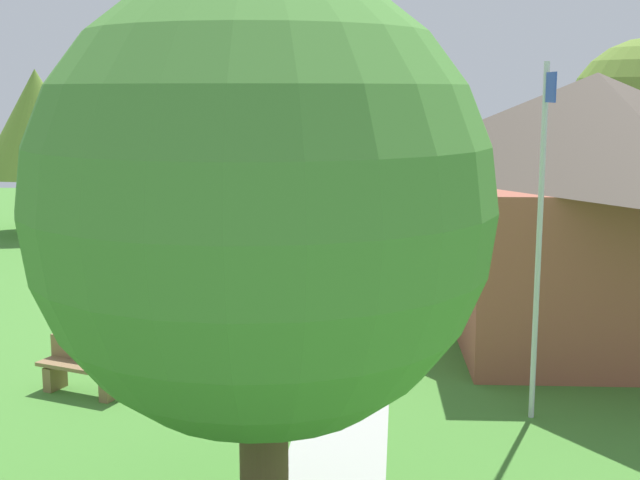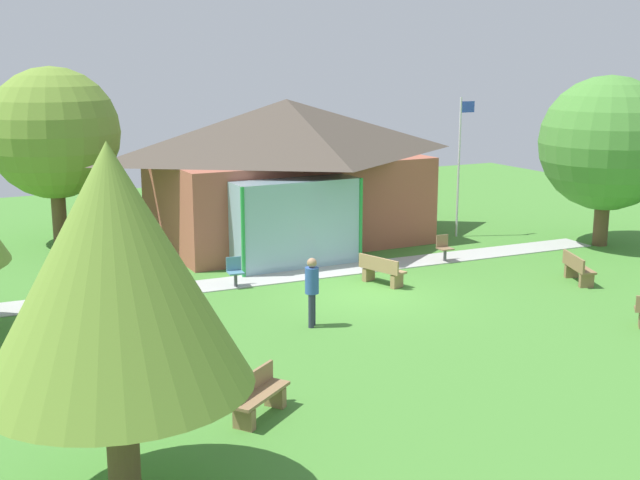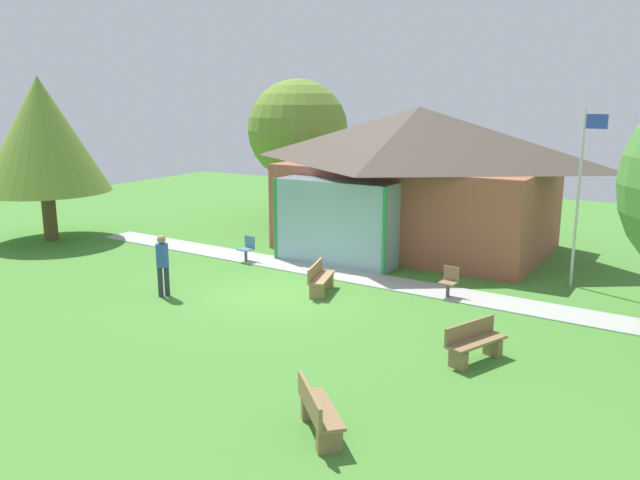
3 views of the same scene
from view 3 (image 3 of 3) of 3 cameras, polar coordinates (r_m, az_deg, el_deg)
The scene contains 12 objects.
ground_plane at distance 18.20m, azimuth -3.56°, elevation -4.80°, with size 44.00×44.00×0.00m, color #478433.
pavilion at distance 23.43m, azimuth 8.34°, elevation 5.64°, with size 10.01×7.60×5.08m.
footpath at distance 20.35m, azimuth 0.73°, elevation -2.84°, with size 20.20×1.30×0.03m, color #ADADA8.
flagpole at distance 19.75m, azimuth 22.03°, elevation 4.13°, with size 0.64×0.08×5.11m.
bench_front_right at distance 10.87m, azimuth -0.20°, elevation -15.00°, with size 1.37×1.37×0.84m.
bench_rear_near_path at distance 18.18m, azimuth -0.00°, elevation -3.47°, with size 0.86×1.56×0.84m.
bench_mid_right at distance 13.98m, azimuth 13.51°, elevation -8.87°, with size 0.96×1.56×0.84m.
patio_chair_lawn_spare at distance 18.10m, azimuth 11.35°, elevation -3.75°, with size 0.46×0.46×0.86m.
patio_chair_west at distance 21.69m, azimuth -6.47°, elevation -0.85°, with size 0.49×0.49×0.86m.
visitor_strolling_lawn at distance 18.23m, azimuth -13.76°, elevation -1.78°, with size 0.34×0.34×1.74m.
tree_behind_pavilion_left at distance 29.95m, azimuth -1.99°, elevation 9.68°, with size 4.60×4.60×6.22m.
tree_west_hedge at distance 26.49m, azimuth -23.38°, elevation 8.53°, with size 4.78×4.78×6.18m.
Camera 3 is at (9.93, -14.24, 5.44)m, focal length 36.17 mm.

